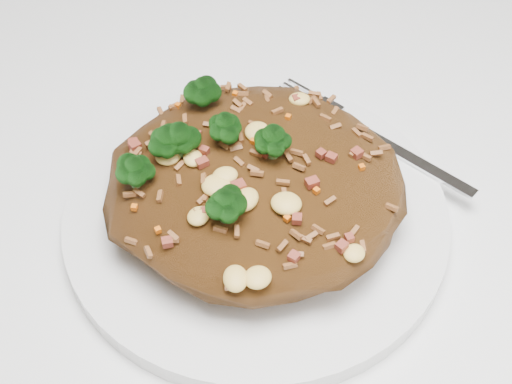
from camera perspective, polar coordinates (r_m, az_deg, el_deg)
dining_table at (r=0.54m, az=-1.26°, el=-7.04°), size 1.20×0.80×0.75m
plate at (r=0.46m, az=0.00°, el=-1.81°), size 0.24×0.24×0.01m
fried_rice at (r=0.43m, az=-0.17°, el=1.44°), size 0.18×0.17×0.07m
fork at (r=0.50m, az=9.95°, el=3.99°), size 0.13×0.12×0.00m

